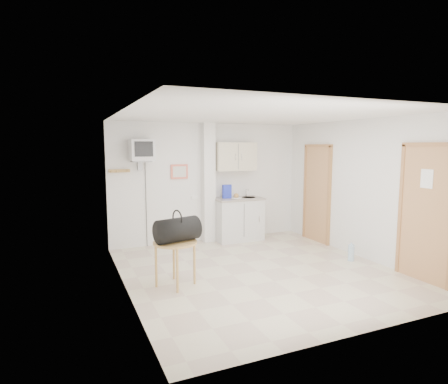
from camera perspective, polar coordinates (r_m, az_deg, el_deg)
name	(u,v)px	position (r m, az deg, el deg)	size (l,w,h in m)	color
ground	(258,271)	(6.25, 5.27, -11.91)	(4.50, 4.50, 0.00)	beige
room_envelope	(270,176)	(6.13, 7.00, 2.40)	(4.24, 4.54, 2.55)	white
kitchenette	(238,203)	(8.05, 2.08, -1.69)	(1.03, 0.58, 2.10)	silver
crt_television	(142,151)	(7.34, -12.43, 6.16)	(0.44, 0.45, 2.15)	slate
round_table	(175,247)	(5.51, -7.45, -8.34)	(0.64, 0.64, 0.66)	#BB8F46
duffel_bag	(177,230)	(5.43, -7.11, -5.71)	(0.70, 0.50, 0.47)	black
water_bottle	(351,253)	(7.08, 18.80, -8.74)	(0.11, 0.11, 0.33)	#A3C3DE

